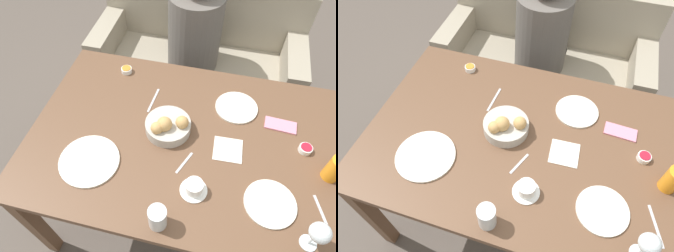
{
  "view_description": "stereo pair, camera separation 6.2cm",
  "coord_description": "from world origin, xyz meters",
  "views": [
    {
      "loc": [
        0.12,
        -0.81,
        1.92
      ],
      "look_at": [
        -0.08,
        0.03,
        0.8
      ],
      "focal_mm": 32.0,
      "sensor_mm": 36.0,
      "label": 1
    },
    {
      "loc": [
        0.18,
        -0.79,
        1.92
      ],
      "look_at": [
        -0.08,
        0.03,
        0.8
      ],
      "focal_mm": 32.0,
      "sensor_mm": 36.0,
      "label": 2
    }
  ],
  "objects": [
    {
      "name": "dining_table",
      "position": [
        0.0,
        0.0,
        0.68
      ],
      "size": [
        1.46,
        0.99,
        0.77
      ],
      "color": "brown",
      "rests_on": "ground_plane"
    },
    {
      "name": "wine_glass",
      "position": [
        0.55,
        -0.36,
        0.89
      ],
      "size": [
        0.08,
        0.08,
        0.16
      ],
      "color": "silver",
      "rests_on": "dining_table"
    },
    {
      "name": "juice_glass",
      "position": [
        0.65,
        -0.05,
        0.83
      ],
      "size": [
        0.07,
        0.07,
        0.12
      ],
      "color": "orange",
      "rests_on": "dining_table"
    },
    {
      "name": "couch",
      "position": [
        -0.1,
        1.07,
        0.32
      ],
      "size": [
        1.51,
        0.7,
        0.9
      ],
      "color": "#9E937F",
      "rests_on": "ground_plane"
    },
    {
      "name": "jam_bowl_honey",
      "position": [
        -0.41,
        0.37,
        0.79
      ],
      "size": [
        0.06,
        0.06,
        0.03
      ],
      "color": "white",
      "rests_on": "dining_table"
    },
    {
      "name": "ground_plane",
      "position": [
        0.0,
        0.0,
        0.0
      ],
      "size": [
        10.0,
        10.0,
        0.0
      ],
      "primitive_type": "plane",
      "color": "#564C44"
    },
    {
      "name": "jam_bowl_berry",
      "position": [
        0.55,
        0.06,
        0.79
      ],
      "size": [
        0.06,
        0.06,
        0.03
      ],
      "color": "white",
      "rests_on": "dining_table"
    },
    {
      "name": "bread_basket",
      "position": [
        -0.08,
        0.02,
        0.81
      ],
      "size": [
        0.22,
        0.22,
        0.11
      ],
      "color": "#B2ADA3",
      "rests_on": "dining_table"
    },
    {
      "name": "seated_person",
      "position": [
        -0.12,
        0.92,
        0.5
      ],
      "size": [
        0.36,
        0.47,
        1.19
      ],
      "color": "#23232D",
      "rests_on": "ground_plane"
    },
    {
      "name": "coffee_cup",
      "position": [
        0.09,
        -0.25,
        0.8
      ],
      "size": [
        0.12,
        0.12,
        0.06
      ],
      "color": "white",
      "rests_on": "dining_table"
    },
    {
      "name": "plate_near_left",
      "position": [
        -0.38,
        -0.23,
        0.78
      ],
      "size": [
        0.27,
        0.27,
        0.01
      ],
      "color": "silver",
      "rests_on": "dining_table"
    },
    {
      "name": "knife_silver",
      "position": [
        -0.2,
        0.2,
        0.77
      ],
      "size": [
        0.02,
        0.17,
        0.0
      ],
      "color": "#B7B7BC",
      "rests_on": "dining_table"
    },
    {
      "name": "water_tumbler",
      "position": [
        -0.01,
        -0.42,
        0.83
      ],
      "size": [
        0.07,
        0.07,
        0.11
      ],
      "color": "silver",
      "rests_on": "dining_table"
    },
    {
      "name": "plate_far_center",
      "position": [
        0.22,
        0.24,
        0.78
      ],
      "size": [
        0.21,
        0.21,
        0.01
      ],
      "color": "silver",
      "rests_on": "dining_table"
    },
    {
      "name": "plate_near_right",
      "position": [
        0.4,
        -0.24,
        0.78
      ],
      "size": [
        0.21,
        0.21,
        0.01
      ],
      "color": "silver",
      "rests_on": "dining_table"
    },
    {
      "name": "cell_phone",
      "position": [
        0.44,
        0.18,
        0.78
      ],
      "size": [
        0.15,
        0.08,
        0.01
      ],
      "color": "pink",
      "rests_on": "dining_table"
    },
    {
      "name": "fork_silver",
      "position": [
        0.61,
        -0.24,
        0.77
      ],
      "size": [
        0.07,
        0.16,
        0.0
      ],
      "color": "#B7B7BC",
      "rests_on": "dining_table"
    },
    {
      "name": "spoon_coffee",
      "position": [
        0.03,
        -0.13,
        0.77
      ],
      "size": [
        0.06,
        0.12,
        0.0
      ],
      "color": "#B7B7BC",
      "rests_on": "dining_table"
    },
    {
      "name": "napkin",
      "position": [
        0.21,
        -0.02,
        0.78
      ],
      "size": [
        0.14,
        0.14,
        0.0
      ],
      "color": "silver",
      "rests_on": "dining_table"
    }
  ]
}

